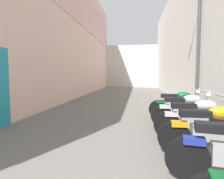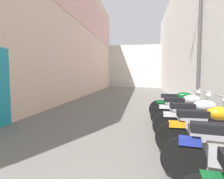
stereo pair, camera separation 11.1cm
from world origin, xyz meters
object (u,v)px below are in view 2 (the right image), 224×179
at_px(motorcycle_fourth, 210,129).
at_px(motorcycle_fifth, 196,118).
at_px(motorcycle_sixth, 185,109).
at_px(street_lamp, 196,41).
at_px(motorcycle_seventh, 178,104).

height_order(motorcycle_fourth, motorcycle_fifth, same).
bearing_deg(motorcycle_fourth, motorcycle_sixth, 90.00).
relative_size(motorcycle_sixth, street_lamp, 0.41).
xyz_separation_m(motorcycle_fifth, motorcycle_seventh, (-0.00, 2.01, 0.00)).
xyz_separation_m(motorcycle_fifth, motorcycle_sixth, (0.00, 1.06, 0.00)).
bearing_deg(motorcycle_fourth, motorcycle_seventh, 90.00).
bearing_deg(street_lamp, motorcycle_fourth, -100.90).
xyz_separation_m(motorcycle_fourth, motorcycle_fifth, (-0.00, 0.85, 0.00)).
distance_m(motorcycle_fourth, motorcycle_sixth, 1.91).
bearing_deg(motorcycle_sixth, motorcycle_fifth, -90.00).
bearing_deg(motorcycle_fifth, motorcycle_sixth, 90.00).
bearing_deg(motorcycle_sixth, street_lamp, 67.86).
bearing_deg(motorcycle_fifth, motorcycle_fourth, -90.00).
height_order(motorcycle_sixth, street_lamp, street_lamp).
distance_m(motorcycle_fifth, street_lamp, 3.57).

